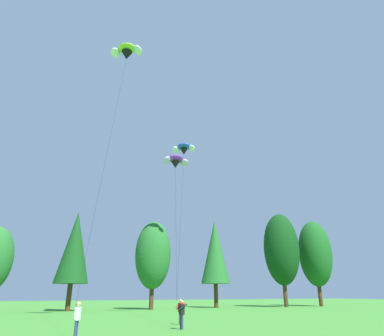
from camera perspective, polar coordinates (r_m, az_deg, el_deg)
treeline_tree_e at (r=49.27m, az=-18.91°, el=-12.31°), size 4.36×4.36×12.56m
treeline_tree_f at (r=51.22m, az=-6.49°, el=-14.11°), size 5.07×5.07×12.09m
treeline_tree_g at (r=57.97m, az=3.84°, el=-13.66°), size 4.60×4.60×13.64m
treeline_tree_h at (r=62.56m, az=14.61°, el=-12.88°), size 5.93×5.93×15.31m
treeline_tree_i at (r=67.88m, az=19.76°, el=-13.19°), size 5.78×5.78×14.72m
kite_flyer_near at (r=19.24m, az=-18.49°, el=-22.40°), size 0.40×0.60×1.69m
kite_flyer_mid at (r=23.17m, az=-1.72°, el=-22.76°), size 0.53×0.57×1.69m
kite_flyer_far at (r=26.53m, az=-1.90°, el=-22.42°), size 0.63×0.66×1.69m
parafoil_kite_high_lime_white at (r=37.50m, az=-10.80°, el=18.44°), size 5.38×11.18×24.80m
parafoil_kite_mid_blue_white at (r=47.82m, az=-1.38°, el=3.19°), size 10.35×20.40×20.24m
parafoil_kite_far_purple at (r=41.99m, az=-2.72°, el=1.08°), size 6.43×12.65×16.51m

